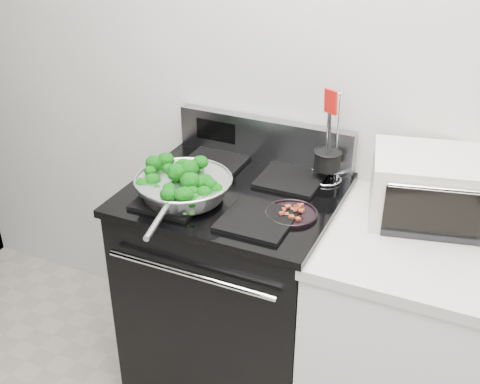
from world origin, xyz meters
The scene contains 8 objects.
back_wall centered at (0.00, 1.75, 1.35)m, with size 4.00×0.02×2.70m, color silver.
gas_range centered at (-0.30, 1.41, 0.49)m, with size 0.79×0.69×1.13m.
counter centered at (0.39, 1.41, 0.46)m, with size 0.62×0.68×0.92m.
skillet centered at (-0.44, 1.27, 1.01)m, with size 0.36×0.57×0.08m.
broccoli_pile centered at (-0.44, 1.27, 1.03)m, with size 0.28×0.28×0.10m, color black, non-canonical shape.
bacon_plate centered at (-0.04, 1.33, 0.97)m, with size 0.19×0.19×0.04m.
utensil_holder centered at (-0.01, 1.64, 1.02)m, with size 0.12×0.12×0.38m.
toaster_oven centered at (0.40, 1.57, 1.04)m, with size 0.48×0.40×0.24m.
Camera 1 is at (0.55, -0.40, 2.05)m, focal length 45.00 mm.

